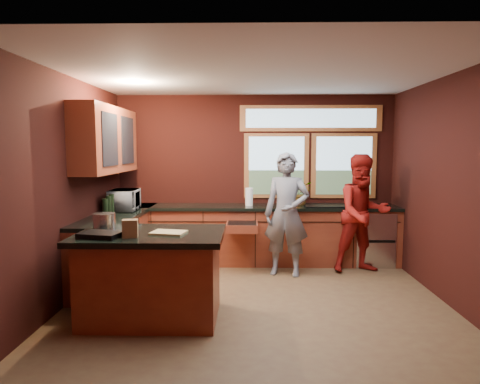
{
  "coord_description": "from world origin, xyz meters",
  "views": [
    {
      "loc": [
        -0.1,
        -5.04,
        1.84
      ],
      "look_at": [
        -0.21,
        0.4,
        1.28
      ],
      "focal_mm": 32.0,
      "sensor_mm": 36.0,
      "label": 1
    }
  ],
  "objects_px": {
    "person_grey": "(287,214)",
    "person_red": "(363,214)",
    "cutting_board": "(169,232)",
    "island": "(152,275)",
    "stock_pot": "(104,221)"
  },
  "relations": [
    {
      "from": "person_grey",
      "to": "person_red",
      "type": "bearing_deg",
      "value": 23.05
    },
    {
      "from": "person_red",
      "to": "cutting_board",
      "type": "distance_m",
      "value": 3.15
    },
    {
      "from": "person_red",
      "to": "cutting_board",
      "type": "height_order",
      "value": "person_red"
    },
    {
      "from": "person_red",
      "to": "island",
      "type": "bearing_deg",
      "value": -158.59
    },
    {
      "from": "person_grey",
      "to": "person_red",
      "type": "height_order",
      "value": "person_grey"
    },
    {
      "from": "stock_pot",
      "to": "island",
      "type": "bearing_deg",
      "value": -15.26
    },
    {
      "from": "person_red",
      "to": "stock_pot",
      "type": "relative_size",
      "value": 7.3
    },
    {
      "from": "island",
      "to": "person_red",
      "type": "bearing_deg",
      "value": 33.62
    },
    {
      "from": "island",
      "to": "person_red",
      "type": "height_order",
      "value": "person_red"
    },
    {
      "from": "person_grey",
      "to": "island",
      "type": "bearing_deg",
      "value": -120.05
    },
    {
      "from": "person_grey",
      "to": "cutting_board",
      "type": "relative_size",
      "value": 5.09
    },
    {
      "from": "stock_pot",
      "to": "cutting_board",
      "type": "bearing_deg",
      "value": -14.93
    },
    {
      "from": "cutting_board",
      "to": "stock_pot",
      "type": "height_order",
      "value": "stock_pot"
    },
    {
      "from": "person_red",
      "to": "stock_pot",
      "type": "height_order",
      "value": "person_red"
    },
    {
      "from": "person_grey",
      "to": "cutting_board",
      "type": "height_order",
      "value": "person_grey"
    }
  ]
}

